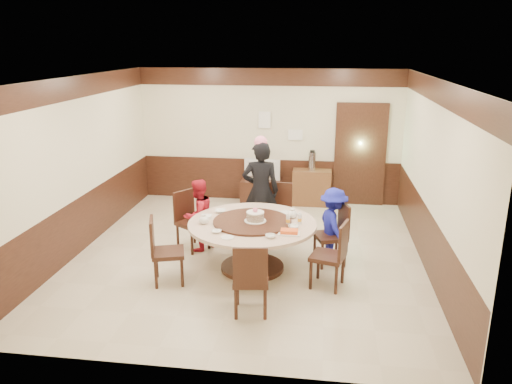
# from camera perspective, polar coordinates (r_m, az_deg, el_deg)

# --- Properties ---
(room) EXTENTS (6.00, 6.04, 2.84)m
(room) POSITION_cam_1_polar(r_m,az_deg,el_deg) (7.79, -0.84, 0.15)
(room) COLOR beige
(room) RESTS_ON ground
(banquet_table) EXTENTS (1.90, 1.90, 0.78)m
(banquet_table) POSITION_cam_1_polar(r_m,az_deg,el_deg) (7.46, -0.42, -5.05)
(banquet_table) COLOR #32180F
(banquet_table) RESTS_ON ground
(chair_0) EXTENTS (0.57, 0.56, 0.97)m
(chair_0) POSITION_cam_1_polar(r_m,az_deg,el_deg) (7.81, 8.58, -6.01)
(chair_0) COLOR #32180F
(chair_0) RESTS_ON ground
(chair_1) EXTENTS (0.46, 0.47, 0.97)m
(chair_1) POSITION_cam_1_polar(r_m,az_deg,el_deg) (8.69, 2.60, -3.45)
(chair_1) COLOR #32180F
(chair_1) RESTS_ON ground
(chair_2) EXTENTS (0.62, 0.61, 0.97)m
(chair_2) POSITION_cam_1_polar(r_m,az_deg,el_deg) (8.35, -7.32, -4.45)
(chair_2) COLOR #32180F
(chair_2) RESTS_ON ground
(chair_3) EXTENTS (0.56, 0.55, 0.97)m
(chair_3) POSITION_cam_1_polar(r_m,az_deg,el_deg) (7.26, -10.13, -7.92)
(chair_3) COLOR #32180F
(chair_3) RESTS_ON ground
(chair_4) EXTENTS (0.49, 0.50, 0.97)m
(chair_4) POSITION_cam_1_polar(r_m,az_deg,el_deg) (6.39, -0.60, -11.25)
(chair_4) COLOR #32180F
(chair_4) RESTS_ON ground
(chair_5) EXTENTS (0.55, 0.54, 0.97)m
(chair_5) POSITION_cam_1_polar(r_m,az_deg,el_deg) (7.10, 8.32, -8.41)
(chair_5) COLOR #32180F
(chair_5) RESTS_ON ground
(person_standing) EXTENTS (0.68, 0.49, 1.73)m
(person_standing) POSITION_cam_1_polar(r_m,az_deg,el_deg) (8.50, 0.53, 0.10)
(person_standing) COLOR black
(person_standing) RESTS_ON ground
(person_red) EXTENTS (0.69, 0.73, 1.20)m
(person_red) POSITION_cam_1_polar(r_m,az_deg,el_deg) (8.20, -6.61, -2.64)
(person_red) COLOR #B51828
(person_red) RESTS_ON ground
(person_blue) EXTENTS (0.68, 0.87, 1.19)m
(person_blue) POSITION_cam_1_polar(r_m,az_deg,el_deg) (7.79, 8.82, -3.81)
(person_blue) COLOR #181D9D
(person_blue) RESTS_ON ground
(birthday_cake) EXTENTS (0.32, 0.32, 0.21)m
(birthday_cake) POSITION_cam_1_polar(r_m,az_deg,el_deg) (7.32, -0.09, -2.80)
(birthday_cake) COLOR white
(birthday_cake) RESTS_ON banquet_table
(teapot_left) EXTENTS (0.17, 0.15, 0.13)m
(teapot_left) POSITION_cam_1_polar(r_m,az_deg,el_deg) (7.35, -6.00, -3.18)
(teapot_left) COLOR white
(teapot_left) RESTS_ON banquet_table
(teapot_right) EXTENTS (0.17, 0.15, 0.13)m
(teapot_right) POSITION_cam_1_polar(r_m,az_deg,el_deg) (7.57, 4.18, -2.54)
(teapot_right) COLOR white
(teapot_right) RESTS_ON banquet_table
(bowl_0) EXTENTS (0.17, 0.17, 0.04)m
(bowl_0) POSITION_cam_1_polar(r_m,az_deg,el_deg) (7.82, -4.08, -2.19)
(bowl_0) COLOR white
(bowl_0) RESTS_ON banquet_table
(bowl_1) EXTENTS (0.14, 0.14, 0.04)m
(bowl_1) POSITION_cam_1_polar(r_m,az_deg,el_deg) (6.81, 1.65, -5.07)
(bowl_1) COLOR white
(bowl_1) RESTS_ON banquet_table
(bowl_2) EXTENTS (0.14, 0.14, 0.03)m
(bowl_2) POSITION_cam_1_polar(r_m,az_deg,el_deg) (7.01, -4.52, -4.53)
(bowl_2) COLOR white
(bowl_2) RESTS_ON banquet_table
(bowl_3) EXTENTS (0.15, 0.15, 0.05)m
(bowl_3) POSITION_cam_1_polar(r_m,az_deg,el_deg) (7.16, 4.30, -4.00)
(bowl_3) COLOR white
(bowl_3) RESTS_ON banquet_table
(bowl_4) EXTENTS (0.17, 0.17, 0.04)m
(bowl_4) POSITION_cam_1_polar(r_m,az_deg,el_deg) (7.59, -5.69, -2.83)
(bowl_4) COLOR white
(bowl_4) RESTS_ON banquet_table
(saucer_near) EXTENTS (0.18, 0.18, 0.01)m
(saucer_near) POSITION_cam_1_polar(r_m,az_deg,el_deg) (6.82, -3.30, -5.21)
(saucer_near) COLOR white
(saucer_near) RESTS_ON banquet_table
(saucer_far) EXTENTS (0.18, 0.18, 0.01)m
(saucer_far) POSITION_cam_1_polar(r_m,az_deg,el_deg) (7.80, 3.38, -2.34)
(saucer_far) COLOR white
(saucer_far) RESTS_ON banquet_table
(shrimp_platter) EXTENTS (0.30, 0.20, 0.06)m
(shrimp_platter) POSITION_cam_1_polar(r_m,az_deg,el_deg) (6.95, 3.82, -4.60)
(shrimp_platter) COLOR white
(shrimp_platter) RESTS_ON banquet_table
(bottle_0) EXTENTS (0.06, 0.06, 0.16)m
(bottle_0) POSITION_cam_1_polar(r_m,az_deg,el_deg) (7.26, 3.68, -3.21)
(bottle_0) COLOR silver
(bottle_0) RESTS_ON banquet_table
(bottle_1) EXTENTS (0.06, 0.06, 0.16)m
(bottle_1) POSITION_cam_1_polar(r_m,az_deg,el_deg) (7.31, 5.01, -3.10)
(bottle_1) COLOR silver
(bottle_1) RESTS_ON banquet_table
(tv_stand) EXTENTS (0.85, 0.45, 0.50)m
(tv_stand) POSITION_cam_1_polar(r_m,az_deg,el_deg) (10.64, 0.59, 0.06)
(tv_stand) COLOR #32180F
(tv_stand) RESTS_ON ground
(television) EXTENTS (0.78, 0.20, 0.45)m
(television) POSITION_cam_1_polar(r_m,az_deg,el_deg) (10.51, 0.60, 2.53)
(television) COLOR gray
(television) RESTS_ON tv_stand
(side_cabinet) EXTENTS (0.80, 0.40, 0.75)m
(side_cabinet) POSITION_cam_1_polar(r_m,az_deg,el_deg) (10.56, 6.38, 0.53)
(side_cabinet) COLOR brown
(side_cabinet) RESTS_ON ground
(thermos) EXTENTS (0.15, 0.15, 0.38)m
(thermos) POSITION_cam_1_polar(r_m,az_deg,el_deg) (10.42, 6.43, 3.52)
(thermos) COLOR silver
(thermos) RESTS_ON side_cabinet
(notice_left) EXTENTS (0.25, 0.00, 0.35)m
(notice_left) POSITION_cam_1_polar(r_m,az_deg,el_deg) (10.51, 0.98, 8.24)
(notice_left) COLOR white
(notice_left) RESTS_ON room
(notice_right) EXTENTS (0.30, 0.00, 0.22)m
(notice_right) POSITION_cam_1_polar(r_m,az_deg,el_deg) (10.50, 4.52, 6.52)
(notice_right) COLOR white
(notice_right) RESTS_ON room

